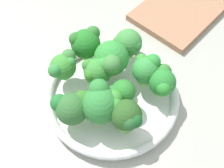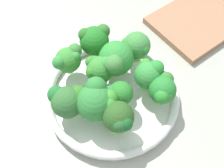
# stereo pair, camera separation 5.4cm
# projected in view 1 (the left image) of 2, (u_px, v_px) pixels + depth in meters

# --- Properties ---
(ground_plane) EXTENTS (1.30, 1.30, 0.03)m
(ground_plane) POSITION_uv_depth(u_px,v_px,m) (117.00, 98.00, 0.61)
(ground_plane) COLOR #A6A79B
(bowl) EXTENTS (0.27, 0.27, 0.03)m
(bowl) POSITION_uv_depth(u_px,v_px,m) (112.00, 96.00, 0.58)
(bowl) COLOR white
(bowl) RESTS_ON ground_plane
(broccoli_floret_0) EXTENTS (0.06, 0.06, 0.06)m
(broccoli_floret_0) POSITION_uv_depth(u_px,v_px,m) (96.00, 72.00, 0.55)
(broccoli_floret_0) COLOR #8ABE5C
(broccoli_floret_0) RESTS_ON bowl
(broccoli_floret_1) EXTENTS (0.06, 0.06, 0.07)m
(broccoli_floret_1) POSITION_uv_depth(u_px,v_px,m) (147.00, 68.00, 0.55)
(broccoli_floret_1) COLOR #82CB5B
(broccoli_floret_1) RESTS_ON bowl
(broccoli_floret_2) EXTENTS (0.07, 0.06, 0.07)m
(broccoli_floret_2) POSITION_uv_depth(u_px,v_px,m) (86.00, 43.00, 0.58)
(broccoli_floret_2) COLOR #9DCC69
(broccoli_floret_2) RESTS_ON bowl
(broccoli_floret_3) EXTENTS (0.06, 0.06, 0.07)m
(broccoli_floret_3) POSITION_uv_depth(u_px,v_px,m) (128.00, 43.00, 0.59)
(broccoli_floret_3) COLOR #76BA5F
(broccoli_floret_3) RESTS_ON bowl
(broccoli_floret_4) EXTENTS (0.08, 0.07, 0.08)m
(broccoli_floret_4) POSITION_uv_depth(u_px,v_px,m) (111.00, 60.00, 0.56)
(broccoli_floret_4) COLOR #7FB754
(broccoli_floret_4) RESTS_ON bowl
(broccoli_floret_5) EXTENTS (0.05, 0.06, 0.07)m
(broccoli_floret_5) POSITION_uv_depth(u_px,v_px,m) (127.00, 117.00, 0.49)
(broccoli_floret_5) COLOR #75BE4F
(broccoli_floret_5) RESTS_ON bowl
(broccoli_floret_6) EXTENTS (0.07, 0.07, 0.08)m
(broccoli_floret_6) POSITION_uv_depth(u_px,v_px,m) (102.00, 103.00, 0.50)
(broccoli_floret_6) COLOR #91C35C
(broccoli_floret_6) RESTS_ON bowl
(broccoli_floret_7) EXTENTS (0.07, 0.05, 0.06)m
(broccoli_floret_7) POSITION_uv_depth(u_px,v_px,m) (63.00, 66.00, 0.56)
(broccoli_floret_7) COLOR #A3D169
(broccoli_floret_7) RESTS_ON bowl
(broccoli_floret_8) EXTENTS (0.05, 0.05, 0.06)m
(broccoli_floret_8) POSITION_uv_depth(u_px,v_px,m) (121.00, 93.00, 0.53)
(broccoli_floret_8) COLOR #8FD273
(broccoli_floret_8) RESTS_ON bowl
(broccoli_floret_9) EXTENTS (0.07, 0.07, 0.07)m
(broccoli_floret_9) POSITION_uv_depth(u_px,v_px,m) (73.00, 107.00, 0.51)
(broccoli_floret_9) COLOR #83CA5E
(broccoli_floret_9) RESTS_ON bowl
(broccoli_floret_10) EXTENTS (0.06, 0.05, 0.06)m
(broccoli_floret_10) POSITION_uv_depth(u_px,v_px,m) (163.00, 82.00, 0.54)
(broccoli_floret_10) COLOR #90CA67
(broccoli_floret_10) RESTS_ON bowl
(cutting_board) EXTENTS (0.26, 0.17, 0.02)m
(cutting_board) POSITION_uv_depth(u_px,v_px,m) (184.00, 6.00, 0.73)
(cutting_board) COLOR #A67352
(cutting_board) RESTS_ON ground_plane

